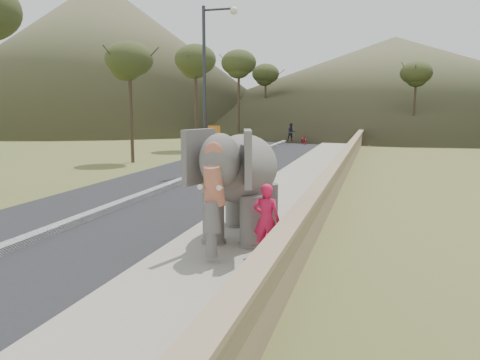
# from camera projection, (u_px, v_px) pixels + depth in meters

# --- Properties ---
(ground) EXTENTS (160.00, 160.00, 0.00)m
(ground) POSITION_uv_depth(u_px,v_px,m) (228.00, 255.00, 10.68)
(ground) COLOR olive
(ground) RESTS_ON ground
(road) EXTENTS (7.00, 120.00, 0.03)m
(road) POSITION_uv_depth(u_px,v_px,m) (192.00, 179.00, 21.55)
(road) COLOR black
(road) RESTS_ON ground
(median) EXTENTS (0.35, 120.00, 0.22)m
(median) POSITION_uv_depth(u_px,v_px,m) (192.00, 177.00, 21.53)
(median) COLOR black
(median) RESTS_ON ground
(walkway) EXTENTS (3.00, 120.00, 0.15)m
(walkway) POSITION_uv_depth(u_px,v_px,m) (300.00, 183.00, 20.13)
(walkway) COLOR #9E9687
(walkway) RESTS_ON ground
(parapet) EXTENTS (0.30, 120.00, 1.10)m
(parapet) POSITION_uv_depth(u_px,v_px,m) (339.00, 174.00, 19.59)
(parapet) COLOR tan
(parapet) RESTS_ON ground
(lamppost) EXTENTS (1.76, 0.36, 8.00)m
(lamppost) POSITION_uv_depth(u_px,v_px,m) (210.00, 74.00, 22.37)
(lamppost) COLOR #2D2D32
(lamppost) RESTS_ON ground
(signboard) EXTENTS (0.60, 0.08, 2.40)m
(signboard) POSITION_uv_depth(u_px,v_px,m) (214.00, 141.00, 22.77)
(signboard) COLOR #2D2D33
(signboard) RESTS_ON ground
(hill_left) EXTENTS (60.00, 60.00, 22.00)m
(hill_left) POSITION_uv_depth(u_px,v_px,m) (103.00, 55.00, 71.67)
(hill_left) COLOR brown
(hill_left) RESTS_ON ground
(hill_far) EXTENTS (80.00, 80.00, 14.00)m
(hill_far) POSITION_uv_depth(u_px,v_px,m) (393.00, 82.00, 74.41)
(hill_far) COLOR brown
(hill_far) RESTS_ON ground
(elephant_and_man) EXTENTS (2.18, 3.71, 2.68)m
(elephant_and_man) POSITION_uv_depth(u_px,v_px,m) (243.00, 183.00, 11.53)
(elephant_and_man) COLOR slate
(elephant_and_man) RESTS_ON ground
(motorcyclist) EXTENTS (2.13, 1.66, 1.83)m
(motorcyclist) POSITION_uv_depth(u_px,v_px,m) (297.00, 136.00, 40.74)
(motorcyclist) COLOR maroon
(motorcyclist) RESTS_ON ground
(trees) EXTENTS (47.63, 45.23, 8.96)m
(trees) POSITION_uv_depth(u_px,v_px,m) (366.00, 98.00, 37.00)
(trees) COLOR #473828
(trees) RESTS_ON ground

